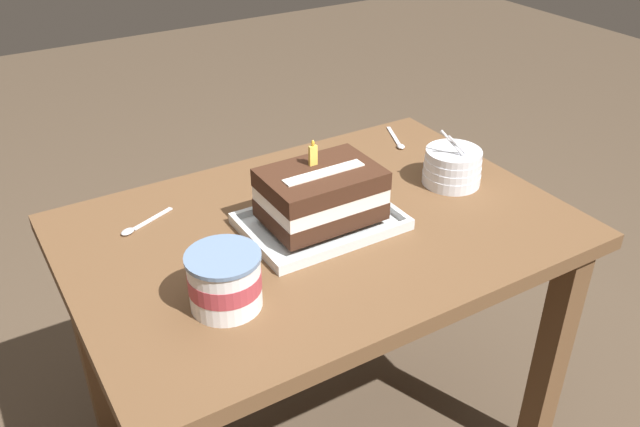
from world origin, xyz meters
name	(u,v)px	position (x,y,z in m)	size (l,w,h in m)	color
dining_table	(319,265)	(0.00, 0.00, 0.59)	(1.06, 0.73, 0.70)	brown
foil_tray	(321,223)	(0.00, -0.01, 0.71)	(0.33, 0.23, 0.02)	silver
birthday_cake	(321,194)	(0.00, -0.01, 0.78)	(0.24, 0.17, 0.17)	#3D2215
bowl_stack	(452,167)	(0.37, 0.00, 0.74)	(0.14, 0.14, 0.14)	white
ice_cream_tub	(225,280)	(-0.28, -0.15, 0.75)	(0.13, 0.13, 0.11)	white
serving_spoon_near_tray	(136,227)	(-0.34, 0.19, 0.70)	(0.13, 0.07, 0.01)	silver
serving_spoon_by_bowls	(398,142)	(0.39, 0.24, 0.70)	(0.07, 0.14, 0.01)	silver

